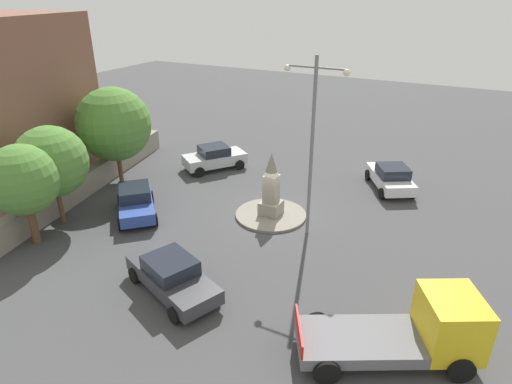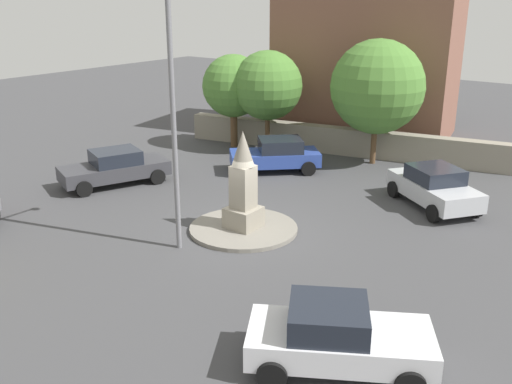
{
  "view_description": "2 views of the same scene",
  "coord_description": "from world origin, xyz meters",
  "views": [
    {
      "loc": [
        8.47,
        -18.17,
        10.75
      ],
      "look_at": [
        -1.0,
        0.25,
        1.06
      ],
      "focal_mm": 30.6,
      "sensor_mm": 36.0,
      "label": 1
    },
    {
      "loc": [
        14.27,
        11.2,
        7.69
      ],
      "look_at": [
        -0.81,
        -0.07,
        1.14
      ],
      "focal_mm": 40.53,
      "sensor_mm": 36.0,
      "label": 2
    }
  ],
  "objects": [
    {
      "name": "tree_mid_cluster",
      "position": [
        -8.59,
        -7.32,
        3.15
      ],
      "size": [
        3.17,
        3.17,
        4.76
      ],
      "color": "brown",
      "rests_on": "ground"
    },
    {
      "name": "tree_far_corner",
      "position": [
        -8.98,
        -5.46,
        3.31
      ],
      "size": [
        3.43,
        3.43,
        5.03
      ],
      "color": "brown",
      "rests_on": "ground"
    },
    {
      "name": "streetlamp",
      "position": [
        2.31,
        -0.78,
        4.95
      ],
      "size": [
        2.84,
        0.28,
        8.33
      ],
      "color": "slate",
      "rests_on": "ground"
    },
    {
      "name": "monument",
      "position": [
        0.0,
        0.0,
        1.6
      ],
      "size": [
        1.04,
        1.04,
        3.33
      ],
      "color": "gray",
      "rests_on": "traffic_island"
    },
    {
      "name": "tree_near_wall",
      "position": [
        -10.08,
        -0.12,
        3.6
      ],
      "size": [
        4.28,
        4.28,
        5.75
      ],
      "color": "brown",
      "rests_on": "ground"
    },
    {
      "name": "stone_boundary_wall",
      "position": [
        -10.67,
        -2.2,
        0.66
      ],
      "size": [
        4.01,
        16.25,
        1.32
      ],
      "primitive_type": "cube",
      "rotation": [
        0.0,
        0.0,
        4.92
      ],
      "color": "gray",
      "rests_on": "ground"
    },
    {
      "name": "car_dark_grey_parked_right",
      "position": [
        -0.71,
        -7.37,
        0.75
      ],
      "size": [
        4.74,
        3.28,
        1.47
      ],
      "color": "#38383D",
      "rests_on": "ground"
    },
    {
      "name": "car_blue_near_island",
      "position": [
        -6.3,
        -3.04,
        0.77
      ],
      "size": [
        3.93,
        4.0,
        1.5
      ],
      "color": "#2D479E",
      "rests_on": "ground"
    },
    {
      "name": "car_silver_passing",
      "position": [
        -6.12,
        4.29,
        0.78
      ],
      "size": [
        3.75,
        4.22,
        1.54
      ],
      "color": "#B7BABF",
      "rests_on": "ground"
    },
    {
      "name": "car_white_parked_left",
      "position": [
        4.77,
        6.25,
        0.76
      ],
      "size": [
        3.49,
        4.28,
        1.51
      ],
      "color": "silver",
      "rests_on": "ground"
    },
    {
      "name": "traffic_island",
      "position": [
        0.0,
        0.0,
        0.07
      ],
      "size": [
        3.68,
        3.68,
        0.14
      ],
      "primitive_type": "cylinder",
      "color": "gray",
      "rests_on": "ground"
    },
    {
      "name": "ground_plane",
      "position": [
        0.0,
        0.0,
        0.0
      ],
      "size": [
        80.0,
        80.0,
        0.0
      ],
      "primitive_type": "plane",
      "color": "#424244"
    },
    {
      "name": "corner_building",
      "position": [
        -15.23,
        -3.14,
        4.78
      ],
      "size": [
        8.02,
        10.2,
        9.56
      ],
      "primitive_type": "cube",
      "rotation": [
        0.0,
        0.0,
        4.92
      ],
      "color": "brown",
      "rests_on": "ground"
    }
  ]
}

